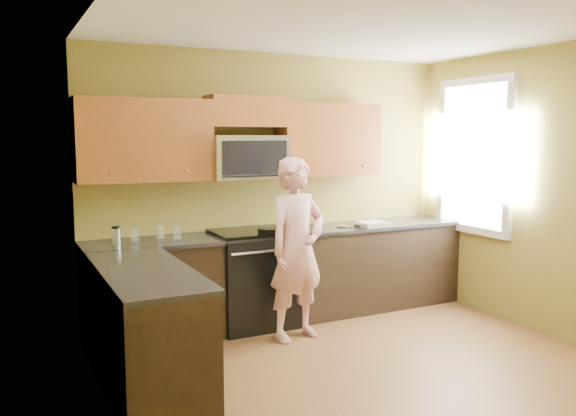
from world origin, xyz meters
TOP-DOWN VIEW (x-y plane):
  - floor at (0.00, 0.00)m, footprint 4.00×4.00m
  - ceiling at (0.00, 0.00)m, footprint 4.00×4.00m
  - wall_back at (0.00, 2.00)m, footprint 4.00×0.00m
  - wall_left at (-2.00, 0.00)m, footprint 0.00×4.00m
  - wall_right at (2.00, 0.00)m, footprint 0.00×4.00m
  - cabinet_back_run at (0.00, 1.70)m, footprint 4.00×0.60m
  - cabinet_left_run at (-1.70, 0.60)m, footprint 0.60×1.60m
  - countertop_back at (0.00, 1.69)m, footprint 4.00×0.62m
  - countertop_left at (-1.69, 0.60)m, footprint 0.62×1.60m
  - stove at (-0.40, 1.68)m, footprint 0.76×0.65m
  - microwave at (-0.40, 1.80)m, footprint 0.76×0.40m
  - upper_cab_left at (-1.39, 1.83)m, footprint 1.22×0.33m
  - upper_cab_right at (0.54, 1.83)m, footprint 1.12×0.33m
  - upper_cab_over_mw at (-0.40, 1.83)m, footprint 0.76×0.33m
  - window at (1.98, 1.20)m, footprint 0.06×1.06m
  - woman at (-0.18, 1.15)m, footprint 0.69×0.53m
  - frying_pan at (-0.32, 1.45)m, footprint 0.33×0.45m
  - butter_tub at (0.11, 1.70)m, footprint 0.14×0.14m
  - toast_slice at (0.63, 1.62)m, footprint 0.14×0.14m
  - napkin_a at (-0.10, 1.63)m, footprint 0.14×0.15m
  - napkin_b at (0.76, 1.56)m, footprint 0.13×0.14m
  - dish_towel at (0.89, 1.51)m, footprint 0.31×0.25m
  - travel_mug at (-1.70, 1.65)m, footprint 0.10×0.10m
  - glass_a at (-1.28, 1.77)m, footprint 0.09×0.09m
  - glass_b at (-1.52, 1.73)m, footprint 0.09×0.09m
  - glass_c at (-1.15, 1.68)m, footprint 0.09×0.09m

SIDE VIEW (x-z plane):
  - floor at x=0.00m, z-range 0.00..0.00m
  - cabinet_back_run at x=0.00m, z-range 0.00..0.88m
  - cabinet_left_run at x=-1.70m, z-range 0.00..0.88m
  - stove at x=-0.40m, z-range 0.00..0.95m
  - woman at x=-0.18m, z-range 0.00..1.68m
  - countertop_back at x=0.00m, z-range 0.88..0.92m
  - countertop_left at x=-1.69m, z-range 0.88..0.92m
  - butter_tub at x=0.11m, z-range 0.88..0.96m
  - travel_mug at x=-1.70m, z-range 0.84..1.00m
  - toast_slice at x=0.63m, z-range 0.92..0.93m
  - dish_towel at x=0.89m, z-range 0.92..0.97m
  - frying_pan at x=-0.32m, z-range 0.92..0.98m
  - napkin_a at x=-0.10m, z-range 0.92..0.98m
  - napkin_b at x=0.76m, z-range 0.92..0.99m
  - glass_a at x=-1.28m, z-range 0.92..1.04m
  - glass_b at x=-1.52m, z-range 0.92..1.04m
  - glass_c at x=-1.15m, z-range 0.92..1.04m
  - wall_back at x=0.00m, z-range -0.65..3.35m
  - wall_left at x=-2.00m, z-range -0.65..3.35m
  - wall_right at x=2.00m, z-range -0.65..3.35m
  - microwave at x=-0.40m, z-range 1.24..1.66m
  - upper_cab_left at x=-1.39m, z-range 1.07..1.82m
  - upper_cab_right at x=0.54m, z-range 1.07..1.82m
  - window at x=1.98m, z-range 0.82..2.48m
  - upper_cab_over_mw at x=-0.40m, z-range 1.95..2.25m
  - ceiling at x=0.00m, z-range 2.70..2.70m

